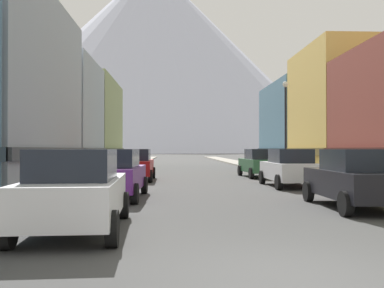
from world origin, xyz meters
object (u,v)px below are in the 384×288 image
(potted_plant_1, at_px, (69,171))
(streetlamp_right, at_px, (285,114))
(car_right_0, at_px, (355,178))
(car_left_1, at_px, (114,174))
(car_right_2, at_px, (260,163))
(car_right_1, at_px, (289,168))
(car_left_0, at_px, (76,190))
(car_left_2, at_px, (136,165))

(potted_plant_1, bearing_deg, streetlamp_right, 18.97)
(car_right_0, bearing_deg, potted_plant_1, 138.34)
(car_left_1, height_order, car_right_2, same)
(car_right_0, bearing_deg, car_right_1, 89.99)
(car_left_0, distance_m, car_left_1, 6.16)
(car_left_0, height_order, car_left_1, same)
(car_right_0, bearing_deg, car_left_1, 159.46)
(car_left_1, bearing_deg, car_left_2, 89.99)
(car_left_0, bearing_deg, car_left_1, 90.04)
(car_left_1, relative_size, car_right_1, 1.01)
(potted_plant_1, relative_size, streetlamp_right, 0.15)
(car_right_2, height_order, potted_plant_1, car_right_2)
(car_left_2, xyz_separation_m, streetlamp_right, (9.15, 2.13, 3.09))
(car_right_1, distance_m, streetlamp_right, 7.36)
(car_left_2, distance_m, car_right_0, 13.97)
(car_left_1, height_order, streetlamp_right, streetlamp_right)
(car_left_1, relative_size, car_right_0, 1.00)
(car_right_0, bearing_deg, car_right_2, 89.98)
(car_left_1, distance_m, car_right_1, 8.84)
(car_right_0, distance_m, car_right_1, 7.36)
(car_right_0, distance_m, streetlamp_right, 14.28)
(car_left_0, height_order, car_right_0, same)
(car_right_2, relative_size, potted_plant_1, 4.98)
(car_left_2, distance_m, streetlamp_right, 9.89)
(car_right_1, bearing_deg, car_left_2, 150.16)
(car_right_0, height_order, car_right_1, same)
(car_right_0, distance_m, car_right_2, 14.23)
(car_left_1, xyz_separation_m, car_right_0, (7.60, -2.85, 0.00))
(car_right_2, height_order, streetlamp_right, streetlamp_right)
(car_right_2, xyz_separation_m, potted_plant_1, (-10.80, -4.62, -0.23))
(car_left_0, bearing_deg, car_right_0, 23.55)
(streetlamp_right, bearing_deg, potted_plant_1, -161.03)
(car_left_0, relative_size, car_right_1, 1.01)
(car_left_1, bearing_deg, potted_plant_1, 115.32)
(car_left_0, distance_m, car_right_2, 19.12)
(car_left_1, xyz_separation_m, car_right_2, (7.60, 11.38, 0.00))
(car_left_0, xyz_separation_m, car_right_2, (7.60, 17.54, 0.00))
(car_right_0, bearing_deg, car_left_0, -156.45)
(car_left_0, distance_m, streetlamp_right, 19.69)
(car_right_1, relative_size, potted_plant_1, 4.91)
(car_left_0, relative_size, car_right_0, 1.01)
(car_right_1, relative_size, car_right_2, 0.99)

